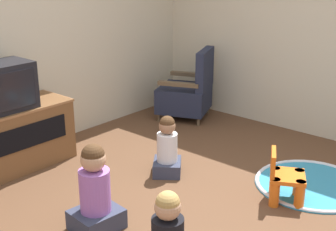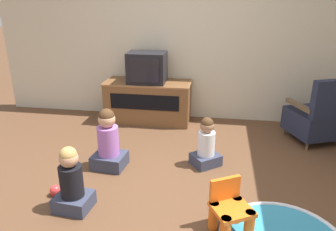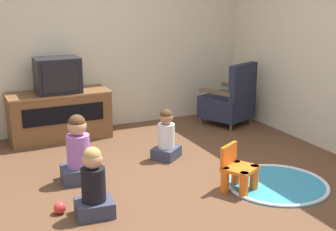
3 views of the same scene
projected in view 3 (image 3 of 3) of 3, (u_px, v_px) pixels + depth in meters
The scene contains 11 objects.
ground_plane at pixel (156, 184), 4.78m from camera, with size 30.00×30.00×0.00m, color brown.
wall_back at pixel (69, 39), 6.28m from camera, with size 5.44×0.12×2.53m.
tv_cabinet at pixel (60, 115), 6.12m from camera, with size 1.30×0.54×0.63m.
television at pixel (58, 75), 5.95m from camera, with size 0.55×0.41×0.45m.
black_armchair at pixel (229, 101), 6.76m from camera, with size 0.79×0.80×0.91m.
yellow_kid_chair at pixel (238, 172), 4.58m from camera, with size 0.41×0.40×0.45m.
play_mat at pixel (277, 184), 4.75m from camera, with size 1.05×1.05×0.04m.
child_watching_left at pixel (78, 153), 4.78m from camera, with size 0.39×0.35×0.71m.
child_watching_center at pixel (94, 186), 4.05m from camera, with size 0.35×0.31×0.64m.
child_watching_right at pixel (166, 137), 5.43m from camera, with size 0.40×0.39×0.59m.
toy_ball at pixel (60, 208), 4.15m from camera, with size 0.11×0.11×0.11m.
Camera 3 is at (-1.77, -4.05, 1.95)m, focal length 50.00 mm.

